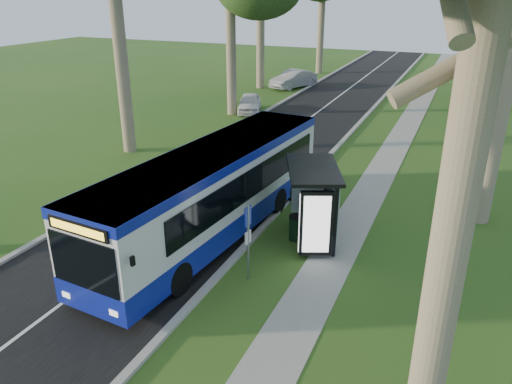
# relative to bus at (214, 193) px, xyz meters

# --- Properties ---
(ground) EXTENTS (120.00, 120.00, 0.00)m
(ground) POSITION_rel_bus_xyz_m (1.43, -0.83, -1.68)
(ground) COLOR #2A541A
(ground) RESTS_ON ground
(road) EXTENTS (7.00, 100.00, 0.02)m
(road) POSITION_rel_bus_xyz_m (-2.07, 9.17, -1.67)
(road) COLOR black
(road) RESTS_ON ground
(kerb_east) EXTENTS (0.25, 100.00, 0.12)m
(kerb_east) POSITION_rel_bus_xyz_m (1.43, 9.17, -1.62)
(kerb_east) COLOR #9E9B93
(kerb_east) RESTS_ON ground
(kerb_west) EXTENTS (0.25, 100.00, 0.12)m
(kerb_west) POSITION_rel_bus_xyz_m (-5.57, 9.17, -1.62)
(kerb_west) COLOR #9E9B93
(kerb_west) RESTS_ON ground
(centre_line) EXTENTS (0.12, 100.00, 0.00)m
(centre_line) POSITION_rel_bus_xyz_m (-2.07, 9.17, -1.66)
(centre_line) COLOR white
(centre_line) RESTS_ON road
(footpath) EXTENTS (1.50, 100.00, 0.02)m
(footpath) POSITION_rel_bus_xyz_m (4.43, 9.17, -1.67)
(footpath) COLOR gray
(footpath) RESTS_ON ground
(bus) EXTENTS (3.72, 12.44, 3.25)m
(bus) POSITION_rel_bus_xyz_m (0.00, 0.00, 0.00)
(bus) COLOR silver
(bus) RESTS_ON ground
(bus_stop_sign) EXTENTS (0.10, 0.35, 2.52)m
(bus_stop_sign) POSITION_rel_bus_xyz_m (2.34, -2.25, -0.11)
(bus_stop_sign) COLOR gray
(bus_stop_sign) RESTS_ON ground
(bus_shelter) EXTENTS (2.82, 3.60, 2.73)m
(bus_shelter) POSITION_rel_bus_xyz_m (3.46, 0.68, 0.25)
(bus_shelter) COLOR black
(bus_shelter) RESTS_ON ground
(litter_bin) EXTENTS (0.54, 0.54, 0.94)m
(litter_bin) POSITION_rel_bus_xyz_m (2.85, 0.82, -1.20)
(litter_bin) COLOR black
(litter_bin) RESTS_ON ground
(car_white) EXTENTS (2.80, 4.18, 1.32)m
(car_white) POSITION_rel_bus_xyz_m (-6.67, 18.22, -1.02)
(car_white) COLOR white
(car_white) RESTS_ON ground
(car_silver) EXTENTS (3.38, 5.03, 1.57)m
(car_silver) POSITION_rel_bus_xyz_m (-6.80, 28.26, -0.90)
(car_silver) COLOR #9D9FA4
(car_silver) RESTS_ON ground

